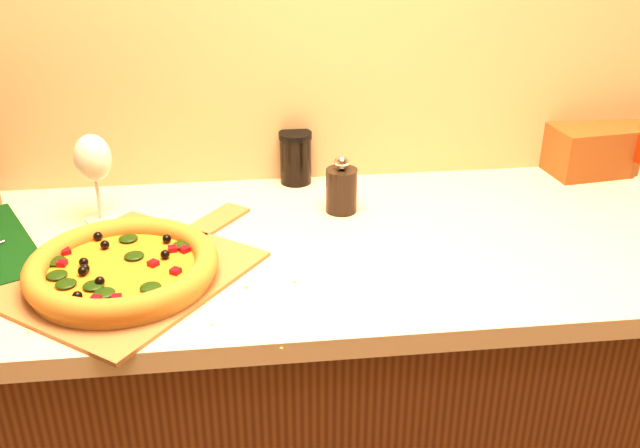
{
  "coord_description": "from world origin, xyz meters",
  "views": [
    {
      "loc": [
        -0.17,
        0.17,
        1.56
      ],
      "look_at": [
        -0.03,
        1.38,
        0.96
      ],
      "focal_mm": 40.0,
      "sensor_mm": 36.0,
      "label": 1
    }
  ],
  "objects_px": {
    "dark_jar": "(296,157)",
    "pizza": "(122,268)",
    "wine_glass": "(93,160)",
    "pizza_peel": "(132,271)",
    "pepper_grinder": "(341,189)"
  },
  "relations": [
    {
      "from": "pizza",
      "to": "wine_glass",
      "type": "distance_m",
      "value": 0.3
    },
    {
      "from": "pizza_peel",
      "to": "dark_jar",
      "type": "distance_m",
      "value": 0.52
    },
    {
      "from": "pizza",
      "to": "wine_glass",
      "type": "relative_size",
      "value": 1.81
    },
    {
      "from": "dark_jar",
      "to": "pizza",
      "type": "bearing_deg",
      "value": -129.14
    },
    {
      "from": "pepper_grinder",
      "to": "dark_jar",
      "type": "xyz_separation_m",
      "value": [
        -0.08,
        0.17,
        0.01
      ]
    },
    {
      "from": "pizza",
      "to": "wine_glass",
      "type": "bearing_deg",
      "value": 106.69
    },
    {
      "from": "pepper_grinder",
      "to": "dark_jar",
      "type": "bearing_deg",
      "value": 116.23
    },
    {
      "from": "pizza_peel",
      "to": "wine_glass",
      "type": "distance_m",
      "value": 0.29
    },
    {
      "from": "wine_glass",
      "to": "dark_jar",
      "type": "bearing_deg",
      "value": 19.74
    },
    {
      "from": "pizza_peel",
      "to": "pepper_grinder",
      "type": "xyz_separation_m",
      "value": [
        0.42,
        0.22,
        0.05
      ]
    },
    {
      "from": "pizza_peel",
      "to": "wine_glass",
      "type": "height_order",
      "value": "wine_glass"
    },
    {
      "from": "wine_glass",
      "to": "dark_jar",
      "type": "xyz_separation_m",
      "value": [
        0.43,
        0.15,
        -0.07
      ]
    },
    {
      "from": "pizza",
      "to": "dark_jar",
      "type": "relative_size",
      "value": 2.75
    },
    {
      "from": "wine_glass",
      "to": "pizza",
      "type": "bearing_deg",
      "value": -73.31
    },
    {
      "from": "pizza_peel",
      "to": "dark_jar",
      "type": "relative_size",
      "value": 4.53
    }
  ]
}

